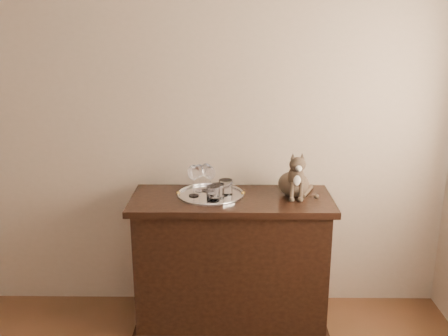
{
  "coord_description": "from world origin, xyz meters",
  "views": [
    {
      "loc": [
        0.59,
        -0.86,
        1.83
      ],
      "look_at": [
        0.56,
        1.95,
        1.03
      ],
      "focal_mm": 40.0,
      "sensor_mm": 36.0,
      "label": 1
    }
  ],
  "objects_px": {
    "tumbler_b": "(213,194)",
    "cat": "(294,172)",
    "tumbler_a": "(218,191)",
    "wine_glass_c": "(194,180)",
    "tumbler_c": "(226,187)",
    "tray": "(211,195)",
    "sideboard": "(231,262)",
    "wine_glass_b": "(206,177)",
    "wine_glass_a": "(199,178)",
    "wine_glass_d": "(210,180)"
  },
  "relations": [
    {
      "from": "tray",
      "to": "tumbler_c",
      "type": "bearing_deg",
      "value": 0.59
    },
    {
      "from": "wine_glass_a",
      "to": "tumbler_a",
      "type": "height_order",
      "value": "wine_glass_a"
    },
    {
      "from": "tumbler_b",
      "to": "tumbler_a",
      "type": "bearing_deg",
      "value": 62.03
    },
    {
      "from": "wine_glass_a",
      "to": "wine_glass_d",
      "type": "xyz_separation_m",
      "value": [
        0.07,
        -0.05,
        0.0
      ]
    },
    {
      "from": "wine_glass_b",
      "to": "tumbler_a",
      "type": "height_order",
      "value": "wine_glass_b"
    },
    {
      "from": "wine_glass_a",
      "to": "tumbler_a",
      "type": "relative_size",
      "value": 1.99
    },
    {
      "from": "tumbler_b",
      "to": "cat",
      "type": "relative_size",
      "value": 0.31
    },
    {
      "from": "sideboard",
      "to": "wine_glass_b",
      "type": "relative_size",
      "value": 6.87
    },
    {
      "from": "wine_glass_d",
      "to": "wine_glass_b",
      "type": "bearing_deg",
      "value": 116.88
    },
    {
      "from": "wine_glass_c",
      "to": "tumbler_a",
      "type": "distance_m",
      "value": 0.16
    },
    {
      "from": "sideboard",
      "to": "tumbler_c",
      "type": "height_order",
      "value": "tumbler_c"
    },
    {
      "from": "wine_glass_a",
      "to": "cat",
      "type": "height_order",
      "value": "cat"
    },
    {
      "from": "tray",
      "to": "tumbler_c",
      "type": "height_order",
      "value": "tumbler_c"
    },
    {
      "from": "sideboard",
      "to": "wine_glass_a",
      "type": "xyz_separation_m",
      "value": [
        -0.2,
        0.1,
        0.52
      ]
    },
    {
      "from": "wine_glass_b",
      "to": "tumbler_b",
      "type": "height_order",
      "value": "wine_glass_b"
    },
    {
      "from": "tumbler_a",
      "to": "tray",
      "type": "bearing_deg",
      "value": 126.88
    },
    {
      "from": "wine_glass_b",
      "to": "wine_glass_d",
      "type": "height_order",
      "value": "wine_glass_b"
    },
    {
      "from": "wine_glass_c",
      "to": "tumbler_b",
      "type": "relative_size",
      "value": 2.18
    },
    {
      "from": "wine_glass_b",
      "to": "cat",
      "type": "bearing_deg",
      "value": -5.66
    },
    {
      "from": "tumbler_a",
      "to": "tumbler_b",
      "type": "height_order",
      "value": "tumbler_b"
    },
    {
      "from": "wine_glass_b",
      "to": "tumbler_c",
      "type": "distance_m",
      "value": 0.15
    },
    {
      "from": "tray",
      "to": "tumbler_b",
      "type": "bearing_deg",
      "value": -80.73
    },
    {
      "from": "sideboard",
      "to": "wine_glass_d",
      "type": "bearing_deg",
      "value": 159.19
    },
    {
      "from": "wine_glass_b",
      "to": "tumbler_c",
      "type": "xyz_separation_m",
      "value": [
        0.12,
        -0.07,
        -0.04
      ]
    },
    {
      "from": "tray",
      "to": "tumbler_a",
      "type": "height_order",
      "value": "tumbler_a"
    },
    {
      "from": "wine_glass_c",
      "to": "tumbler_b",
      "type": "bearing_deg",
      "value": -36.44
    },
    {
      "from": "tumbler_b",
      "to": "tumbler_c",
      "type": "xyz_separation_m",
      "value": [
        0.07,
        0.11,
        0.0
      ]
    },
    {
      "from": "cat",
      "to": "wine_glass_a",
      "type": "bearing_deg",
      "value": 173.33
    },
    {
      "from": "wine_glass_b",
      "to": "sideboard",
      "type": "bearing_deg",
      "value": -33.24
    },
    {
      "from": "tray",
      "to": "tumbler_b",
      "type": "xyz_separation_m",
      "value": [
        0.02,
        -0.11,
        0.05
      ]
    },
    {
      "from": "tray",
      "to": "sideboard",
      "type": "bearing_deg",
      "value": -12.86
    },
    {
      "from": "sideboard",
      "to": "cat",
      "type": "bearing_deg",
      "value": 7.48
    },
    {
      "from": "wine_glass_b",
      "to": "wine_glass_d",
      "type": "bearing_deg",
      "value": -63.12
    },
    {
      "from": "sideboard",
      "to": "tray",
      "type": "xyz_separation_m",
      "value": [
        -0.12,
        0.03,
        0.43
      ]
    },
    {
      "from": "tumbler_a",
      "to": "tumbler_c",
      "type": "xyz_separation_m",
      "value": [
        0.05,
        0.06,
        0.0
      ]
    },
    {
      "from": "wine_glass_b",
      "to": "tumbler_c",
      "type": "height_order",
      "value": "wine_glass_b"
    },
    {
      "from": "tumbler_b",
      "to": "tumbler_c",
      "type": "height_order",
      "value": "tumbler_c"
    },
    {
      "from": "sideboard",
      "to": "wine_glass_a",
      "type": "distance_m",
      "value": 0.56
    },
    {
      "from": "tumbler_a",
      "to": "sideboard",
      "type": "bearing_deg",
      "value": 21.26
    },
    {
      "from": "tray",
      "to": "tumbler_c",
      "type": "distance_m",
      "value": 0.1
    },
    {
      "from": "wine_glass_c",
      "to": "tumbler_c",
      "type": "height_order",
      "value": "wine_glass_c"
    },
    {
      "from": "wine_glass_b",
      "to": "cat",
      "type": "height_order",
      "value": "cat"
    },
    {
      "from": "sideboard",
      "to": "tumbler_a",
      "type": "relative_size",
      "value": 14.07
    },
    {
      "from": "sideboard",
      "to": "wine_glass_c",
      "type": "relative_size",
      "value": 6.26
    },
    {
      "from": "wine_glass_c",
      "to": "cat",
      "type": "bearing_deg",
      "value": 4.11
    },
    {
      "from": "sideboard",
      "to": "wine_glass_d",
      "type": "distance_m",
      "value": 0.54
    },
    {
      "from": "tray",
      "to": "tumbler_b",
      "type": "relative_size",
      "value": 4.55
    },
    {
      "from": "tray",
      "to": "wine_glass_d",
      "type": "bearing_deg",
      "value": 100.09
    },
    {
      "from": "wine_glass_a",
      "to": "wine_glass_b",
      "type": "bearing_deg",
      "value": 7.67
    },
    {
      "from": "tray",
      "to": "wine_glass_c",
      "type": "xyz_separation_m",
      "value": [
        -0.1,
        -0.02,
        0.1
      ]
    }
  ]
}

